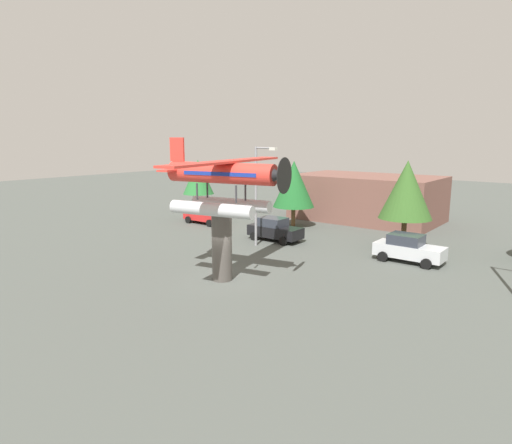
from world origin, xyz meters
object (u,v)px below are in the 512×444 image
Objects in this scene: car_mid_black at (275,229)px; streetlight_primary at (258,188)px; tree_east at (294,184)px; storefront_building at (367,198)px; tree_center_back at (406,190)px; display_pedestal at (222,247)px; floatplane_monument at (223,182)px; tree_west at (198,177)px; car_near_red at (205,214)px; car_far_silver at (408,248)px.

streetlight_primary is at bearing -88.35° from car_mid_black.
storefront_building is at bearing 62.90° from tree_east.
tree_center_back reaches higher than tree_east.
tree_center_back is (8.54, 3.81, 3.28)m from car_mid_black.
display_pedestal is 0.60× the size of tree_center_back.
floatplane_monument reaches higher than tree_west.
car_mid_black is at bearing -10.29° from car_near_red.
display_pedestal reaches higher than car_far_silver.
floatplane_monument is 0.80× the size of storefront_building.
tree_east is at bearing -117.10° from storefront_building.
car_far_silver is (6.78, 9.91, -0.99)m from display_pedestal.
tree_center_back is at bearing 57.64° from floatplane_monument.
storefront_building is (1.67, 14.63, -2.07)m from streetlight_primary.
car_near_red is 8.59m from tree_east.
car_mid_black is 3.92m from streetlight_primary.
display_pedestal is 0.89× the size of car_mid_black.
tree_east is at bearing 98.42° from floatplane_monument.
display_pedestal is at bearing -124.37° from car_far_silver.
floatplane_monument is 11.02m from car_mid_black.
tree_west reaches higher than car_far_silver.
tree_west is 0.99× the size of tree_east.
display_pedestal is 10.08m from car_mid_black.
streetlight_primary is 7.80m from tree_east.
display_pedestal is 18.80m from tree_west.
floatplane_monument is 1.82× the size of tree_west.
display_pedestal is 0.29× the size of storefront_building.
car_near_red is 0.73× the size of tree_east.
display_pedestal is 0.65× the size of tree_west.
car_mid_black is at bearing 98.69° from floatplane_monument.
car_far_silver is 0.32× the size of storefront_building.
tree_center_back reaches higher than display_pedestal.
tree_center_back is at bearing 24.03° from car_mid_black.
storefront_building is (10.78, 10.88, 1.24)m from car_near_red.
floatplane_monument reaches higher than car_far_silver.
tree_center_back is at bearing -8.85° from tree_east.
car_mid_black is at bearing -155.97° from tree_center_back.
car_near_red is 19.17m from car_far_silver.
streetlight_primary reaches higher than tree_center_back.
floatplane_monument is 8.17m from streetlight_primary.
streetlight_primary is 14.87m from storefront_building.
car_near_red is 0.68× the size of tree_center_back.
tree_east is at bearing 27.94° from car_near_red.
display_pedestal is at bearing 180.00° from floatplane_monument.
car_mid_black and car_far_silver have the same top height.
car_near_red is 0.32× the size of storefront_building.
car_near_red is 1.00× the size of car_far_silver.
display_pedestal is 15.90m from tree_east.
car_mid_black is 11.64m from tree_west.
tree_west is (-14.18, 12.14, 2.20)m from display_pedestal.
display_pedestal is 8.38m from streetlight_primary.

